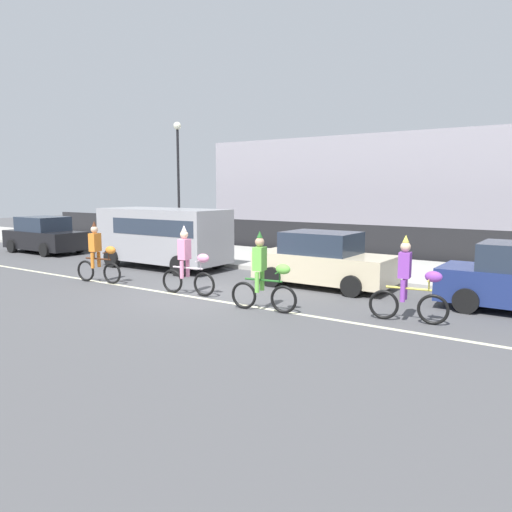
% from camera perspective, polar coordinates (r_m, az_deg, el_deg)
% --- Properties ---
extents(ground_plane, '(80.00, 80.00, 0.00)m').
position_cam_1_polar(ground_plane, '(14.01, -5.93, -4.31)').
color(ground_plane, '#4C4C4F').
extents(road_centre_line, '(36.00, 0.14, 0.01)m').
position_cam_1_polar(road_centre_line, '(13.65, -7.29, -4.64)').
color(road_centre_line, beige).
rests_on(road_centre_line, ground).
extents(sidewalk_curb, '(60.00, 5.00, 0.15)m').
position_cam_1_polar(sidewalk_curb, '(19.34, 6.61, -0.77)').
color(sidewalk_curb, '#ADAAA3').
rests_on(sidewalk_curb, ground).
extents(fence_line, '(40.00, 0.08, 1.40)m').
position_cam_1_polar(fence_line, '(21.85, 10.19, 1.79)').
color(fence_line, black).
rests_on(fence_line, ground).
extents(building_backdrop, '(28.00, 8.00, 5.68)m').
position_cam_1_polar(building_backdrop, '(29.01, 23.17, 6.96)').
color(building_backdrop, '#99939E').
rests_on(building_backdrop, ground).
extents(parade_cyclist_orange, '(1.71, 0.53, 1.92)m').
position_cam_1_polar(parade_cyclist_orange, '(16.18, -17.57, 0.01)').
color(parade_cyclist_orange, black).
rests_on(parade_cyclist_orange, ground).
extents(parade_cyclist_pink, '(1.71, 0.51, 1.92)m').
position_cam_1_polar(parade_cyclist_pink, '(13.80, -7.76, -0.98)').
color(parade_cyclist_pink, black).
rests_on(parade_cyclist_pink, ground).
extents(parade_cyclist_lime, '(1.71, 0.52, 1.92)m').
position_cam_1_polar(parade_cyclist_lime, '(11.84, 0.92, -2.35)').
color(parade_cyclist_lime, black).
rests_on(parade_cyclist_lime, ground).
extents(parade_cyclist_purple, '(1.71, 0.52, 1.92)m').
position_cam_1_polar(parade_cyclist_purple, '(11.37, 17.13, -3.12)').
color(parade_cyclist_purple, black).
rests_on(parade_cyclist_purple, ground).
extents(parked_van_grey, '(5.00, 2.22, 2.18)m').
position_cam_1_polar(parked_van_grey, '(18.58, -10.37, 2.55)').
color(parked_van_grey, '#99999E').
rests_on(parked_van_grey, ground).
extents(parked_car_beige, '(4.10, 1.92, 1.64)m').
position_cam_1_polar(parked_car_beige, '(14.93, 7.68, -0.56)').
color(parked_car_beige, beige).
rests_on(parked_car_beige, ground).
extents(parked_car_black, '(4.10, 1.92, 1.64)m').
position_cam_1_polar(parked_car_black, '(24.69, -23.02, 2.15)').
color(parked_car_black, black).
rests_on(parked_car_black, ground).
extents(street_lamp_post, '(0.36, 0.36, 5.86)m').
position_cam_1_polar(street_lamp_post, '(24.30, -8.89, 10.17)').
color(street_lamp_post, black).
rests_on(street_lamp_post, sidewalk_curb).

